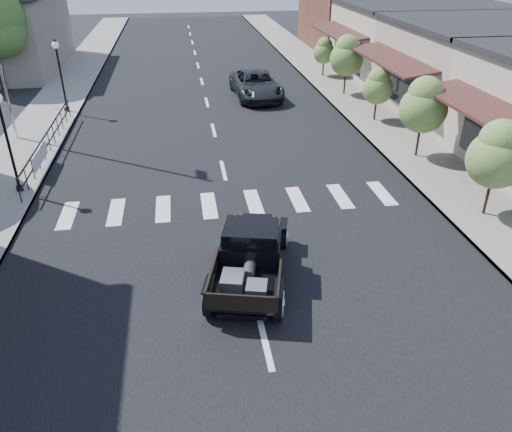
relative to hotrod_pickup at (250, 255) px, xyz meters
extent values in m
plane|color=black|center=(-0.02, 0.51, -0.78)|extent=(120.00, 120.00, 0.00)
cube|color=black|center=(-0.02, 15.51, -0.77)|extent=(14.00, 80.00, 0.02)
cube|color=gray|center=(-8.52, 15.51, -0.70)|extent=(3.00, 80.00, 0.15)
cube|color=gray|center=(8.48, 15.51, -0.70)|extent=(3.00, 80.00, 0.15)
cube|color=#9E9384|center=(14.98, 13.51, 1.47)|extent=(10.00, 9.00, 4.50)
cube|color=beige|center=(14.98, 22.51, 1.47)|extent=(10.00, 9.00, 4.50)
cube|color=brown|center=(15.48, 32.51, 2.72)|extent=(11.00, 10.00, 7.00)
imported|color=black|center=(2.97, 18.13, -0.03)|extent=(2.79, 5.54, 1.51)
camera|label=1|loc=(-1.57, -11.16, 7.38)|focal=35.00mm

